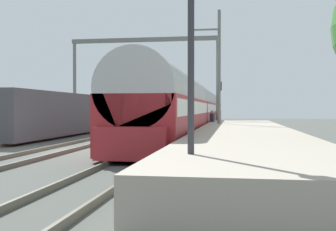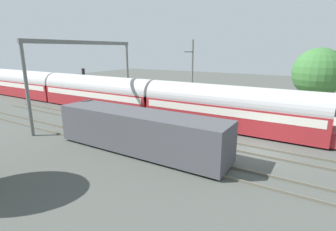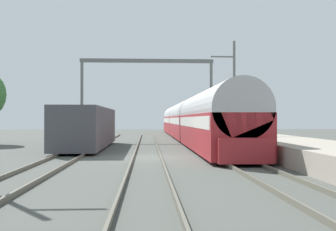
{
  "view_description": "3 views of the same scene",
  "coord_description": "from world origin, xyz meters",
  "px_view_note": "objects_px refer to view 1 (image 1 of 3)",
  "views": [
    {
      "loc": [
        7.53,
        -17.76,
        1.86
      ],
      "look_at": [
        4.21,
        3.18,
        1.5
      ],
      "focal_mm": 44.56,
      "sensor_mm": 36.0,
      "label": 1
    },
    {
      "loc": [
        -17.89,
        -3.63,
        7.05
      ],
      "look_at": [
        -0.53,
        7.03,
        1.83
      ],
      "focal_mm": 27.69,
      "sensor_mm": 36.0,
      "label": 2
    },
    {
      "loc": [
        0.01,
        -21.43,
        2.06
      ],
      "look_at": [
        2.11,
        18.56,
        2.43
      ],
      "focal_mm": 42.61,
      "sensor_mm": 36.0,
      "label": 3
    }
  ],
  "objects_px": {
    "person_crossing": "(212,120)",
    "railway_signal_near": "(191,37)",
    "catenary_gantry": "(144,64)",
    "passenger_train": "(197,107)",
    "freight_car": "(47,114)",
    "railway_signal_far": "(220,98)"
  },
  "relations": [
    {
      "from": "railway_signal_near",
      "to": "railway_signal_far",
      "type": "bearing_deg",
      "value": 90.87
    },
    {
      "from": "person_crossing",
      "to": "railway_signal_near",
      "type": "relative_size",
      "value": 0.33
    },
    {
      "from": "freight_car",
      "to": "passenger_train",
      "type": "bearing_deg",
      "value": 56.67
    },
    {
      "from": "freight_car",
      "to": "person_crossing",
      "type": "distance_m",
      "value": 11.36
    },
    {
      "from": "passenger_train",
      "to": "railway_signal_near",
      "type": "relative_size",
      "value": 9.35
    },
    {
      "from": "catenary_gantry",
      "to": "person_crossing",
      "type": "bearing_deg",
      "value": -38.62
    },
    {
      "from": "passenger_train",
      "to": "railway_signal_far",
      "type": "height_order",
      "value": "railway_signal_far"
    },
    {
      "from": "railway_signal_near",
      "to": "freight_car",
      "type": "bearing_deg",
      "value": 123.79
    },
    {
      "from": "railway_signal_far",
      "to": "catenary_gantry",
      "type": "height_order",
      "value": "catenary_gantry"
    },
    {
      "from": "person_crossing",
      "to": "freight_car",
      "type": "bearing_deg",
      "value": -47.87
    },
    {
      "from": "person_crossing",
      "to": "catenary_gantry",
      "type": "height_order",
      "value": "catenary_gantry"
    },
    {
      "from": "person_crossing",
      "to": "catenary_gantry",
      "type": "xyz_separation_m",
      "value": [
        -6.0,
        4.8,
        4.63
      ]
    },
    {
      "from": "person_crossing",
      "to": "railway_signal_far",
      "type": "distance_m",
      "value": 12.58
    },
    {
      "from": "railway_signal_near",
      "to": "railway_signal_far",
      "type": "distance_m",
      "value": 33.6
    },
    {
      "from": "freight_car",
      "to": "railway_signal_far",
      "type": "height_order",
      "value": "railway_signal_far"
    },
    {
      "from": "railway_signal_near",
      "to": "railway_signal_far",
      "type": "height_order",
      "value": "railway_signal_near"
    },
    {
      "from": "catenary_gantry",
      "to": "railway_signal_near",
      "type": "bearing_deg",
      "value": -75.65
    },
    {
      "from": "catenary_gantry",
      "to": "railway_signal_far",
      "type": "bearing_deg",
      "value": 51.27
    },
    {
      "from": "passenger_train",
      "to": "freight_car",
      "type": "xyz_separation_m",
      "value": [
        -8.42,
        -12.81,
        -0.5
      ]
    },
    {
      "from": "person_crossing",
      "to": "passenger_train",
      "type": "bearing_deg",
      "value": -150.89
    },
    {
      "from": "person_crossing",
      "to": "catenary_gantry",
      "type": "relative_size",
      "value": 0.13
    },
    {
      "from": "passenger_train",
      "to": "railway_signal_far",
      "type": "relative_size",
      "value": 10.8
    }
  ]
}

